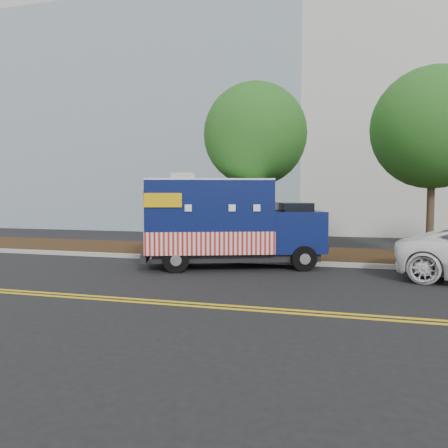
# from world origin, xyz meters

# --- Properties ---
(ground) EXTENTS (120.00, 120.00, 0.00)m
(ground) POSITION_xyz_m (0.00, 0.00, 0.00)
(ground) COLOR black
(ground) RESTS_ON ground
(curb) EXTENTS (120.00, 0.18, 0.15)m
(curb) POSITION_xyz_m (0.00, 1.40, 0.07)
(curb) COLOR #9E9E99
(curb) RESTS_ON ground
(mulch_strip) EXTENTS (120.00, 4.00, 0.15)m
(mulch_strip) POSITION_xyz_m (0.00, 3.50, 0.07)
(mulch_strip) COLOR black
(mulch_strip) RESTS_ON ground
(centerline_near) EXTENTS (120.00, 0.10, 0.01)m
(centerline_near) POSITION_xyz_m (0.00, -4.45, 0.01)
(centerline_near) COLOR gold
(centerline_near) RESTS_ON ground
(centerline_far) EXTENTS (120.00, 0.10, 0.01)m
(centerline_far) POSITION_xyz_m (0.00, -4.70, 0.01)
(centerline_far) COLOR gold
(centerline_far) RESTS_ON ground
(office_building) EXTENTS (46.00, 20.00, 30.40)m
(office_building) POSITION_xyz_m (2.00, 22.00, 15.20)
(office_building) COLOR silver
(office_building) RESTS_ON ground
(tree_b) EXTENTS (3.85, 3.85, 6.56)m
(tree_b) POSITION_xyz_m (1.20, 2.74, 4.62)
(tree_b) COLOR #38281C
(tree_b) RESTS_ON ground
(tree_c) EXTENTS (4.25, 4.25, 6.85)m
(tree_c) POSITION_xyz_m (7.40, 3.37, 4.72)
(tree_c) COLOR #38281C
(tree_c) RESTS_ON ground
(sign_post) EXTENTS (0.06, 0.06, 2.40)m
(sign_post) POSITION_xyz_m (-2.33, 1.62, 1.20)
(sign_post) COLOR #473828
(sign_post) RESTS_ON ground
(food_truck) EXTENTS (6.23, 3.94, 3.10)m
(food_truck) POSITION_xyz_m (0.64, 0.42, 1.40)
(food_truck) COLOR black
(food_truck) RESTS_ON ground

